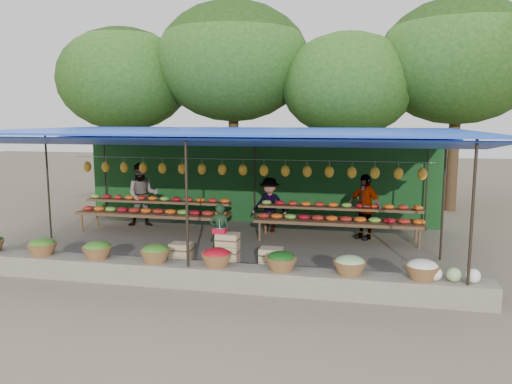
# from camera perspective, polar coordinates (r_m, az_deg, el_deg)

# --- Properties ---
(ground) EXTENTS (60.00, 60.00, 0.00)m
(ground) POSITION_cam_1_polar(r_m,az_deg,el_deg) (12.06, -3.04, -6.40)
(ground) COLOR #6B624E
(ground) RESTS_ON ground
(stone_curb) EXTENTS (10.60, 0.55, 0.40)m
(stone_curb) POSITION_cam_1_polar(r_m,az_deg,el_deg) (9.49, -7.43, -9.36)
(stone_curb) COLOR #666252
(stone_curb) RESTS_ON ground
(stall_canopy) EXTENTS (10.80, 6.60, 2.82)m
(stall_canopy) POSITION_cam_1_polar(r_m,az_deg,el_deg) (11.73, -3.06, 6.43)
(stall_canopy) COLOR black
(stall_canopy) RESTS_ON ground
(produce_baskets) EXTENTS (8.98, 0.58, 0.34)m
(produce_baskets) POSITION_cam_1_polar(r_m,az_deg,el_deg) (9.42, -8.05, -7.20)
(produce_baskets) COLOR brown
(produce_baskets) RESTS_ON stone_curb
(netting_backdrop) EXTENTS (10.60, 0.06, 2.50)m
(netting_backdrop) POSITION_cam_1_polar(r_m,az_deg,el_deg) (14.84, 0.09, 1.33)
(netting_backdrop) COLOR #1A4A20
(netting_backdrop) RESTS_ON ground
(tree_row) EXTENTS (16.51, 5.50, 7.12)m
(tree_row) POSITION_cam_1_polar(r_m,az_deg,el_deg) (17.60, 3.78, 13.69)
(tree_row) COLOR #321E12
(tree_row) RESTS_ON ground
(fruit_table_left) EXTENTS (4.21, 0.95, 0.93)m
(fruit_table_left) POSITION_cam_1_polar(r_m,az_deg,el_deg) (13.99, -11.51, -1.94)
(fruit_table_left) COLOR #4B321E
(fruit_table_left) RESTS_ON ground
(fruit_table_right) EXTENTS (4.21, 0.95, 0.93)m
(fruit_table_right) POSITION_cam_1_polar(r_m,az_deg,el_deg) (12.86, 9.41, -2.80)
(fruit_table_right) COLOR #4B321E
(fruit_table_right) RESTS_ON ground
(crate_counter) EXTENTS (2.35, 0.34, 0.77)m
(crate_counter) POSITION_cam_1_polar(r_m,az_deg,el_deg) (10.30, -3.40, -7.21)
(crate_counter) COLOR tan
(crate_counter) RESTS_ON ground
(weighing_scale) EXTENTS (0.28, 0.28, 0.30)m
(weighing_scale) POSITION_cam_1_polar(r_m,az_deg,el_deg) (10.21, -4.17, -4.30)
(weighing_scale) COLOR red
(weighing_scale) RESTS_ON crate_counter
(vendor_seated) EXTENTS (0.49, 0.35, 1.23)m
(vendor_seated) POSITION_cam_1_polar(r_m,az_deg,el_deg) (11.06, -4.15, -4.49)
(vendor_seated) COLOR #18341B
(vendor_seated) RESTS_ON ground
(customer_left) EXTENTS (1.06, 0.94, 1.83)m
(customer_left) POSITION_cam_1_polar(r_m,az_deg,el_deg) (14.63, -12.82, -0.32)
(customer_left) COLOR slate
(customer_left) RESTS_ON ground
(customer_mid) EXTENTS (1.01, 0.63, 1.49)m
(customer_mid) POSITION_cam_1_polar(r_m,az_deg,el_deg) (13.61, 1.56, -1.47)
(customer_mid) COLOR slate
(customer_mid) RESTS_ON ground
(customer_right) EXTENTS (1.05, 0.90, 1.68)m
(customer_right) POSITION_cam_1_polar(r_m,az_deg,el_deg) (13.09, 12.28, -1.63)
(customer_right) COLOR slate
(customer_right) RESTS_ON ground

